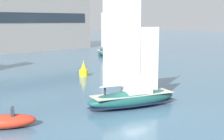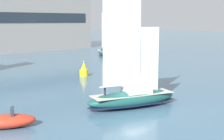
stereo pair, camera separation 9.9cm
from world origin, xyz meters
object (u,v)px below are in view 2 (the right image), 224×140
Objects in this scene: channel_buoy at (84,70)px; sailboat_moored_near_marina at (105,52)px; sailboat_main at (133,96)px; motor_tender at (7,121)px.

sailboat_moored_near_marina is at bearing 43.26° from channel_buoy.
motor_tender is at bearing 169.39° from sailboat_main.
sailboat_moored_near_marina is 4.83× the size of channel_buoy.
sailboat_main reaches higher than channel_buoy.
channel_buoy is (6.53, 16.78, -0.10)m from sailboat_main.
motor_tender is (-38.50, -33.65, -0.37)m from sailboat_moored_near_marina.
sailboat_moored_near_marina is at bearing 41.15° from motor_tender.
sailboat_main is 44.75m from sailboat_moored_near_marina.
channel_buoy reaches higher than motor_tender.
sailboat_main reaches higher than sailboat_moored_near_marina.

